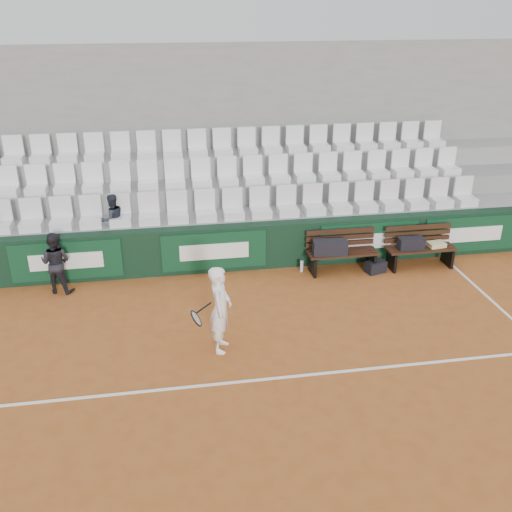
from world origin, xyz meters
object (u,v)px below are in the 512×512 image
Objects in this scene: sports_bag_ground at (376,267)px; spectator_c at (110,199)px; bench_right at (420,257)px; water_bottle_near at (302,266)px; sports_bag_right at (411,243)px; bench_left at (342,262)px; ball_kid at (56,263)px; sports_bag_left at (330,247)px; water_bottle_far at (371,269)px; tennis_player at (220,309)px.

sports_bag_ground is 0.37× the size of spectator_c.
spectator_c reaches higher than bench_right.
sports_bag_right is at bearing -4.60° from water_bottle_near.
sports_bag_ground is at bearing -13.19° from bench_left.
water_bottle_near is at bearing 171.91° from bench_left.
sports_bag_right is at bearing -163.08° from ball_kid.
ball_kid reaches higher than water_bottle_near.
sports_bag_left is at bearing 179.40° from sports_bag_right.
spectator_c is at bearing 166.73° from water_bottle_far.
bench_left is at bearing -162.65° from ball_kid.
sports_bag_ground is 4.33m from tennis_player.
spectator_c reaches higher than water_bottle_far.
bench_left is 0.63m from water_bottle_far.
ball_kid is (-6.55, 0.21, 0.50)m from sports_bag_ground.
water_bottle_far is (1.43, -0.37, 0.00)m from water_bottle_near.
water_bottle_near is at bearing 162.83° from sports_bag_left.
sports_bag_right reaches higher than water_bottle_near.
ball_kid is at bearing 179.12° from sports_bag_right.
tennis_player reaches higher than water_bottle_far.
tennis_player reaches higher than water_bottle_near.
water_bottle_far is (0.57, -0.24, -0.10)m from bench_left.
water_bottle_far is at bearing -169.09° from sports_bag_right.
sports_bag_ground is (-0.79, -0.10, -0.45)m from sports_bag_right.
spectator_c is at bearing 170.19° from sports_bag_right.
bench_left reaches higher than water_bottle_far.
bench_right is at bearing -1.55° from bench_left.
spectator_c is at bearing 170.73° from bench_right.
sports_bag_ground is 1.67× the size of water_bottle_near.
water_bottle_near is 3.38m from tennis_player.
spectator_c is (-4.77, 1.02, 1.33)m from bench_left.
spectator_c is at bearing 167.83° from sports_bag_ground.
spectator_c is (-4.47, 1.06, 0.95)m from sports_bag_left.
bench_left reaches higher than water_bottle_near.
sports_bag_right reaches higher than water_bottle_far.
spectator_c is (-5.34, 1.26, 1.43)m from water_bottle_far.
tennis_player reaches higher than ball_kid.
sports_bag_right is at bearing -175.42° from bench_right.
sports_bag_left is 0.75m from water_bottle_near.
spectator_c reaches higher than sports_bag_right.
bench_left is 0.49m from sports_bag_left.
water_bottle_near is 0.22× the size of spectator_c.
bench_right is 0.99× the size of tennis_player.
sports_bag_ground reaches higher than water_bottle_far.
bench_left is 1.35× the size of spectator_c.
bench_right is 3.62× the size of sports_bag_ground.
bench_right is at bearing 9.58° from water_bottle_far.
bench_left is at bearing 178.45° from bench_right.
spectator_c is at bearing 167.99° from bench_left.
bench_right reaches higher than water_bottle_far.
spectator_c is (-1.90, 3.54, 0.80)m from tennis_player.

